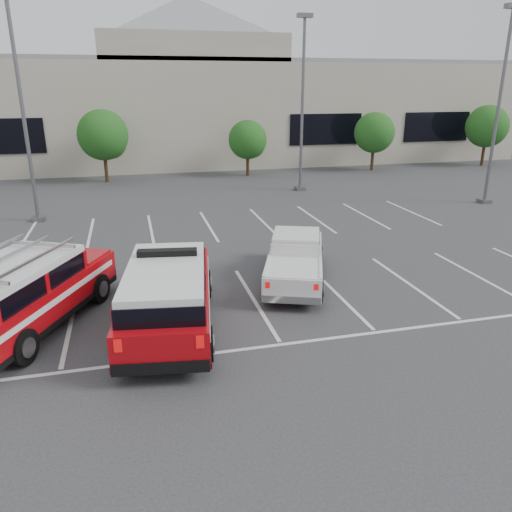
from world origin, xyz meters
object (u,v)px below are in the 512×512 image
(light_pole_left, at_px, (23,112))
(ladder_suv, at_px, (26,297))
(convention_building, at_px, (167,105))
(light_pole_right, at_px, (498,108))
(tree_mid_left, at_px, (104,137))
(fire_chief_suv, at_px, (168,299))
(light_pole_mid, at_px, (302,105))
(tree_far_right, at_px, (487,128))
(white_pickup, at_px, (295,263))
(tree_mid_right, at_px, (249,141))
(tree_right, at_px, (375,134))

(light_pole_left, height_order, ladder_suv, light_pole_left)
(convention_building, relative_size, light_pole_right, 5.86)
(tree_mid_left, bearing_deg, fire_chief_suv, -84.57)
(convention_building, xyz_separation_m, light_pole_right, (15.82, -21.86, 0.47))
(light_pole_mid, xyz_separation_m, ladder_suv, (-13.46, -16.20, -4.28))
(light_pole_mid, bearing_deg, tree_far_right, 18.48)
(convention_building, relative_size, tree_mid_left, 12.38)
(white_pickup, bearing_deg, tree_mid_right, 101.68)
(tree_right, xyz_separation_m, light_pole_mid, (-8.09, -6.05, 2.41))
(convention_building, relative_size, ladder_suv, 9.72)
(convention_building, distance_m, ladder_suv, 32.97)
(tree_far_right, bearing_deg, white_pickup, -138.42)
(tree_right, distance_m, light_pole_mid, 10.38)
(fire_chief_suv, xyz_separation_m, ladder_suv, (-3.76, 0.97, 0.04))
(light_pole_left, height_order, light_pole_mid, same)
(tree_mid_right, bearing_deg, light_pole_left, -142.50)
(ladder_suv, bearing_deg, tree_far_right, 60.87)
(tree_mid_left, relative_size, light_pole_right, 0.47)
(convention_building, relative_size, light_pole_left, 5.86)
(tree_mid_left, height_order, light_pole_right, light_pole_right)
(tree_mid_right, relative_size, light_pole_mid, 0.39)
(tree_mid_right, height_order, light_pole_right, light_pole_right)
(light_pole_mid, bearing_deg, fire_chief_suv, -119.46)
(tree_mid_right, relative_size, light_pole_right, 0.39)
(white_pickup, xyz_separation_m, ladder_suv, (-8.23, -1.56, 0.28))
(white_pickup, bearing_deg, fire_chief_suv, -129.68)
(convention_building, bearing_deg, light_pole_right, -54.11)
(tree_mid_left, relative_size, light_pole_left, 0.47)
(light_pole_left, height_order, fire_chief_suv, light_pole_left)
(tree_mid_right, bearing_deg, tree_far_right, 0.00)
(tree_right, relative_size, white_pickup, 0.82)
(fire_chief_suv, bearing_deg, tree_right, 60.96)
(tree_mid_right, height_order, light_pole_left, light_pole_left)
(light_pole_mid, relative_size, light_pole_right, 1.00)
(tree_mid_right, xyz_separation_m, light_pole_mid, (1.91, -6.05, 2.68))
(light_pole_right, bearing_deg, fire_chief_suv, -149.13)
(tree_far_right, height_order, white_pickup, tree_far_right)
(tree_far_right, bearing_deg, light_pole_right, -127.04)
(convention_building, relative_size, tree_mid_right, 15.04)
(tree_right, height_order, light_pole_left, light_pole_left)
(tree_mid_right, bearing_deg, light_pole_right, -47.83)
(white_pickup, bearing_deg, tree_right, 78.03)
(light_pole_left, relative_size, fire_chief_suv, 1.63)
(tree_mid_left, height_order, light_pole_mid, light_pole_mid)
(tree_far_right, bearing_deg, ladder_suv, -144.81)
(convention_building, xyz_separation_m, tree_right, (14.91, -9.82, -1.95))
(light_pole_left, xyz_separation_m, ladder_suv, (1.54, -12.20, -4.28))
(tree_right, bearing_deg, light_pole_right, -85.69)
(tree_far_right, relative_size, light_pole_left, 0.47)
(ladder_suv, bearing_deg, tree_mid_right, 88.25)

